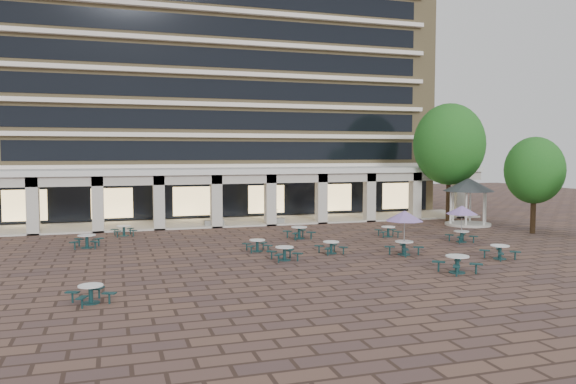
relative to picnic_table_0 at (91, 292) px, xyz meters
name	(u,v)px	position (x,y,z in m)	size (l,w,h in m)	color
ground	(294,254)	(10.40, 7.40, -0.41)	(120.00, 120.00, 0.00)	brown
apartment_building	(213,81)	(10.40, 32.87, 12.19)	(40.00, 15.50, 25.20)	#9C8658
retail_arcade	(237,186)	(10.40, 22.20, 2.59)	(42.00, 6.60, 4.40)	white
picnic_table_0	(91,292)	(0.00, 0.00, 0.00)	(1.89, 1.89, 0.69)	#123738
picnic_table_2	(457,263)	(16.22, 0.51, 0.07)	(2.02, 2.02, 0.82)	#123738
picnic_table_3	(500,251)	(20.39, 2.80, 0.02)	(1.85, 1.85, 0.74)	#123738
picnic_table_5	(257,244)	(8.68, 8.88, -0.01)	(1.55, 1.55, 0.68)	#123738
picnic_table_6	(404,218)	(16.17, 5.43, 1.65)	(2.11, 2.11, 2.43)	#123738
picnic_table_7	(331,246)	(12.47, 7.01, -0.01)	(1.68, 1.68, 0.68)	#123738
picnic_table_8	(87,240)	(-0.65, 13.07, 0.05)	(1.93, 1.93, 0.78)	#123738
picnic_table_9	(284,252)	(9.39, 5.89, 0.02)	(1.70, 1.70, 0.72)	#123738
picnic_table_10	(388,231)	(18.46, 11.68, 0.00)	(1.72, 1.72, 0.69)	#123738
picnic_table_11	(462,211)	(21.81, 8.28, 1.53)	(1.98, 1.98, 2.29)	#123738
picnic_table_12	(124,230)	(1.54, 17.40, 0.01)	(1.74, 1.74, 0.71)	#123738
picnic_table_13	(299,232)	(12.49, 12.69, 0.06)	(1.96, 1.96, 0.79)	#123738
gazebo	(469,190)	(27.20, 15.25, 2.32)	(3.91, 3.91, 3.63)	beige
tree_east_a	(534,170)	(28.90, 10.16, 3.99)	(4.05, 4.05, 6.75)	#3D2918
tree_east_c	(449,144)	(27.24, 18.04, 5.90)	(5.80, 5.80, 9.66)	#3D2918
planter_left	(214,220)	(8.20, 20.30, 0.13)	(1.50, 0.87, 1.30)	gray
planter_right	(274,218)	(12.99, 20.30, 0.06)	(1.50, 0.74, 1.22)	gray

